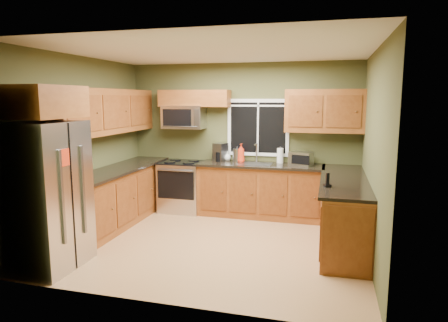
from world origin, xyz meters
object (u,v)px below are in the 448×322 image
at_px(range, 182,186).
at_px(kettle, 237,154).
at_px(microwave, 184,117).
at_px(toaster_oven, 301,159).
at_px(coffee_maker, 220,153).
at_px(refrigerator, 47,196).
at_px(cordless_phone, 327,183).
at_px(paper_towel_roll, 280,156).
at_px(soap_bottle_c, 227,156).
at_px(soap_bottle_a, 241,153).

xyz_separation_m(range, kettle, (1.00, 0.18, 0.60)).
relative_size(microwave, toaster_oven, 1.77).
xyz_separation_m(toaster_oven, coffee_maker, (-1.46, 0.10, 0.04)).
distance_m(range, coffee_maker, 0.94).
bearing_deg(microwave, toaster_oven, -1.90).
height_order(refrigerator, coffee_maker, refrigerator).
bearing_deg(coffee_maker, cordless_phone, -42.13).
relative_size(coffee_maker, paper_towel_roll, 1.12).
distance_m(microwave, soap_bottle_c, 1.07).
bearing_deg(cordless_phone, microwave, 146.78).
xyz_separation_m(microwave, coffee_maker, (0.68, 0.03, -0.64)).
relative_size(refrigerator, soap_bottle_c, 10.66).
distance_m(refrigerator, coffee_maker, 3.25).
bearing_deg(cordless_phone, range, 148.93).
bearing_deg(kettle, coffee_maker, -177.82).
distance_m(toaster_oven, paper_towel_roll, 0.40).
bearing_deg(range, microwave, 90.02).
relative_size(paper_towel_roll, cordless_phone, 1.59).
bearing_deg(toaster_oven, refrigerator, -134.99).
bearing_deg(microwave, cordless_phone, -33.22).
xyz_separation_m(toaster_oven, kettle, (-1.14, 0.12, 0.02)).
height_order(refrigerator, kettle, refrigerator).
bearing_deg(coffee_maker, kettle, 2.18).
bearing_deg(soap_bottle_c, toaster_oven, -7.01).
height_order(range, toaster_oven, toaster_oven).
bearing_deg(microwave, range, -89.98).
distance_m(microwave, toaster_oven, 2.25).
height_order(microwave, soap_bottle_a, microwave).
xyz_separation_m(kettle, cordless_phone, (1.60, -1.75, -0.08)).
height_order(microwave, kettle, microwave).
distance_m(kettle, paper_towel_roll, 0.77).
height_order(paper_towel_roll, soap_bottle_a, soap_bottle_a).
relative_size(soap_bottle_a, soap_bottle_c, 1.98).
bearing_deg(paper_towel_roll, refrigerator, -129.54).
xyz_separation_m(toaster_oven, soap_bottle_a, (-1.06, 0.04, 0.05)).
height_order(paper_towel_roll, cordless_phone, paper_towel_roll).
bearing_deg(refrigerator, toaster_oven, 45.01).
bearing_deg(soap_bottle_c, microwave, -173.28).
bearing_deg(range, refrigerator, -103.97).
distance_m(paper_towel_roll, soap_bottle_a, 0.69).
bearing_deg(refrigerator, soap_bottle_c, 63.60).
distance_m(microwave, paper_towel_roll, 1.89).
xyz_separation_m(refrigerator, toaster_oven, (2.83, 2.83, 0.15)).
xyz_separation_m(refrigerator, microwave, (0.69, 2.91, 0.83)).
height_order(toaster_oven, coffee_maker, coffee_maker).
distance_m(toaster_oven, coffee_maker, 1.47).
xyz_separation_m(paper_towel_roll, cordless_phone, (0.83, -1.78, -0.08)).
xyz_separation_m(microwave, soap_bottle_a, (1.09, -0.03, -0.62)).
relative_size(paper_towel_roll, soap_bottle_c, 1.72).
height_order(toaster_oven, soap_bottle_c, toaster_oven).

